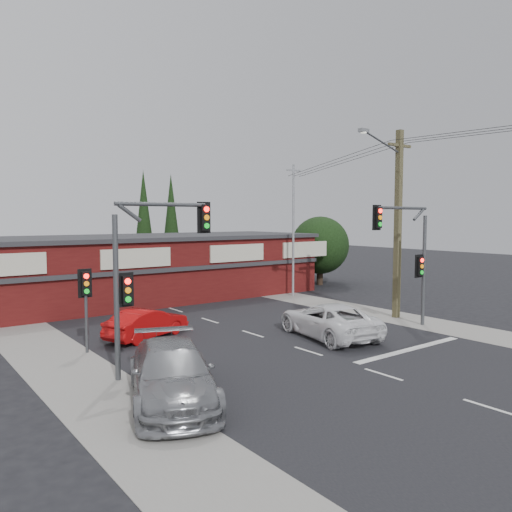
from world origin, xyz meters
TOP-DOWN VIEW (x-y plane):
  - ground at (0.00, 0.00)m, footprint 120.00×120.00m
  - road_strip at (0.00, 5.00)m, footprint 14.00×70.00m
  - verge_left at (-8.50, 5.00)m, footprint 3.00×70.00m
  - verge_right at (8.50, 5.00)m, footprint 3.00×70.00m
  - stop_line at (3.50, -1.50)m, footprint 6.50×0.35m
  - white_suv at (2.44, 2.12)m, footprint 3.55×5.92m
  - silver_suv at (-6.96, -0.80)m, footprint 4.32×6.23m
  - red_sedan at (-4.23, 6.85)m, footprint 4.32×2.79m
  - lane_dashes at (0.00, 2.70)m, footprint 0.12×43.00m
  - shop_building at (-0.99, 16.99)m, footprint 27.30×8.40m
  - tree_cluster at (14.69, 15.44)m, footprint 5.90×5.10m
  - conifer_near at (3.50, 24.00)m, footprint 1.80×1.80m
  - conifer_far at (7.00, 26.00)m, footprint 1.80×1.80m
  - traffic_mast_left at (-6.43, 2.00)m, footprint 3.77×0.27m
  - traffic_mast_right at (6.86, 1.00)m, footprint 3.96×0.27m
  - pedestal_signal at (-7.20, 6.01)m, footprint 0.55×0.27m
  - utility_pole at (8.36, 2.99)m, footprint 4.38×0.59m
  - steel_pole at (9.00, 12.00)m, footprint 1.20×0.16m
  - power_lines at (8.47, -2.47)m, footprint 2.01×29.00m

SIDE VIEW (x-z plane):
  - ground at x=0.00m, z-range 0.00..0.00m
  - road_strip at x=0.00m, z-range 0.00..0.01m
  - verge_left at x=-8.50m, z-range 0.00..0.02m
  - verge_right at x=8.50m, z-range 0.00..0.02m
  - lane_dashes at x=0.00m, z-range 0.01..0.02m
  - stop_line at x=3.50m, z-range 0.01..0.02m
  - red_sedan at x=-4.23m, z-range 0.00..1.35m
  - white_suv at x=2.44m, z-range 0.00..1.54m
  - silver_suv at x=-6.96m, z-range 0.00..1.67m
  - shop_building at x=-0.99m, z-range 0.02..4.25m
  - pedestal_signal at x=-7.20m, z-range 0.72..4.09m
  - tree_cluster at x=14.69m, z-range 0.15..5.65m
  - traffic_mast_left at x=-6.43m, z-range 0.94..6.92m
  - traffic_mast_right at x=6.86m, z-range 0.96..6.93m
  - steel_pole at x=9.00m, z-range 0.20..9.20m
  - utility_pole at x=8.36m, z-range 0.40..10.40m
  - conifer_near at x=3.50m, z-range 0.85..10.10m
  - conifer_far at x=7.00m, z-range 0.85..10.10m
  - power_lines at x=8.47m, z-range 8.43..9.65m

